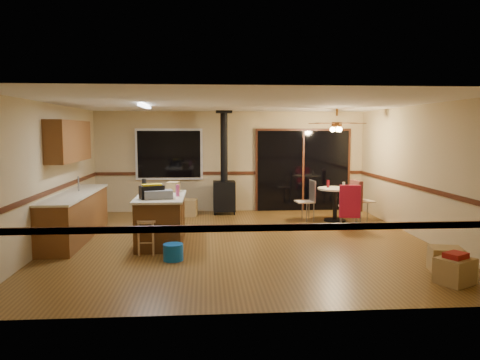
{
  "coord_description": "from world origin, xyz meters",
  "views": [
    {
      "loc": [
        -0.66,
        -8.68,
        2.1
      ],
      "look_at": [
        0.0,
        0.3,
        1.15
      ],
      "focal_mm": 35.0,
      "sensor_mm": 36.0,
      "label": 1
    }
  ],
  "objects": [
    {
      "name": "dining_table",
      "position": [
        2.34,
        1.89,
        0.53
      ],
      "size": [
        0.81,
        0.81,
        0.78
      ],
      "color": "black",
      "rests_on": "ground"
    },
    {
      "name": "window",
      "position": [
        -1.6,
        3.45,
        1.5
      ],
      "size": [
        1.72,
        0.1,
        1.32
      ],
      "primitive_type": "cube",
      "color": "black",
      "rests_on": "ground"
    },
    {
      "name": "sliding_door",
      "position": [
        1.9,
        3.45,
        1.05
      ],
      "size": [
        2.52,
        0.1,
        2.1
      ],
      "primitive_type": "cube",
      "color": "black",
      "rests_on": "ground"
    },
    {
      "name": "bottle_white",
      "position": [
        -1.54,
        0.5,
        0.99
      ],
      "size": [
        0.07,
        0.07,
        0.17
      ],
      "primitive_type": "cylinder",
      "rotation": [
        0.0,
        0.0,
        0.2
      ],
      "color": "white",
      "rests_on": "kitchen_island"
    },
    {
      "name": "bottle_pink",
      "position": [
        -1.18,
        -0.11,
        1.01
      ],
      "size": [
        0.09,
        0.09,
        0.21
      ],
      "primitive_type": "cylinder",
      "rotation": [
        0.0,
        0.0,
        -0.42
      ],
      "color": "#D84C8C",
      "rests_on": "kitchen_island"
    },
    {
      "name": "wood_stove",
      "position": [
        -0.2,
        3.05,
        0.73
      ],
      "size": [
        0.55,
        0.5,
        2.52
      ],
      "color": "black",
      "rests_on": "ground"
    },
    {
      "name": "box_under_window",
      "position": [
        -1.15,
        2.81,
        0.21
      ],
      "size": [
        0.56,
        0.47,
        0.41
      ],
      "primitive_type": "cube",
      "rotation": [
        0.0,
        0.0,
        -0.11
      ],
      "color": "olive",
      "rests_on": "floor"
    },
    {
      "name": "glass_cream",
      "position": [
        2.52,
        1.84,
        0.85
      ],
      "size": [
        0.08,
        0.08,
        0.15
      ],
      "primitive_type": "cylinder",
      "rotation": [
        0.0,
        0.0,
        0.33
      ],
      "color": "beige",
      "rests_on": "dining_table"
    },
    {
      "name": "chair_left",
      "position": [
        1.74,
        2.0,
        0.59
      ],
      "size": [
        0.45,
        0.44,
        0.51
      ],
      "color": "tan",
      "rests_on": "ground"
    },
    {
      "name": "blue_bucket",
      "position": [
        -1.2,
        -1.2,
        0.14
      ],
      "size": [
        0.42,
        0.42,
        0.27
      ],
      "primitive_type": "cylinder",
      "rotation": [
        0.0,
        0.0,
        -0.34
      ],
      "color": "blue",
      "rests_on": "floor"
    },
    {
      "name": "wall_back",
      "position": [
        0.0,
        3.5,
        1.3
      ],
      "size": [
        7.0,
        0.0,
        7.0
      ],
      "primitive_type": "plane",
      "rotation": [
        1.57,
        0.0,
        0.0
      ],
      "color": "tan",
      "rests_on": "ground"
    },
    {
      "name": "wall_left",
      "position": [
        -3.5,
        0.0,
        1.3
      ],
      "size": [
        0.0,
        7.0,
        7.0
      ],
      "primitive_type": "plane",
      "rotation": [
        1.57,
        0.0,
        1.57
      ],
      "color": "tan",
      "rests_on": "ground"
    },
    {
      "name": "wall_right",
      "position": [
        3.5,
        0.0,
        1.3
      ],
      "size": [
        0.0,
        7.0,
        7.0
      ],
      "primitive_type": "plane",
      "rotation": [
        1.57,
        0.0,
        -1.57
      ],
      "color": "tan",
      "rests_on": "ground"
    },
    {
      "name": "bottle_dark",
      "position": [
        -1.82,
        0.15,
        1.05
      ],
      "size": [
        0.09,
        0.09,
        0.3
      ],
      "primitive_type": "cylinder",
      "rotation": [
        0.0,
        0.0,
        -0.08
      ],
      "color": "black",
      "rests_on": "kitchen_island"
    },
    {
      "name": "floor",
      "position": [
        0.0,
        0.0,
        0.0
      ],
      "size": [
        7.0,
        7.0,
        0.0
      ],
      "primitive_type": "plane",
      "color": "brown",
      "rests_on": "ground"
    },
    {
      "name": "ceiling_fan",
      "position": [
        2.34,
        1.89,
        2.21
      ],
      "size": [
        0.24,
        0.24,
        0.55
      ],
      "color": "brown",
      "rests_on": "ceiling"
    },
    {
      "name": "glass_red",
      "position": [
        2.19,
        1.99,
        0.87
      ],
      "size": [
        0.08,
        0.08,
        0.18
      ],
      "primitive_type": "cylinder",
      "rotation": [
        0.0,
        0.0,
        0.22
      ],
      "color": "#590C14",
      "rests_on": "dining_table"
    },
    {
      "name": "upper_cabinets",
      "position": [
        -3.33,
        0.7,
        1.9
      ],
      "size": [
        0.35,
        2.0,
        0.8
      ],
      "primitive_type": "cube",
      "color": "brown",
      "rests_on": "ground"
    },
    {
      "name": "box_small_red",
      "position": [
        2.76,
        -2.65,
        0.4
      ],
      "size": [
        0.36,
        0.35,
        0.08
      ],
      "primitive_type": "cube",
      "rotation": [
        0.0,
        0.0,
        0.51
      ],
      "color": "maroon",
      "rests_on": "box_corner_a"
    },
    {
      "name": "chair_near",
      "position": [
        2.41,
        1.01,
        0.6
      ],
      "size": [
        0.49,
        0.53,
        0.7
      ],
      "color": "tan",
      "rests_on": "ground"
    },
    {
      "name": "kitchen_island",
      "position": [
        -1.5,
        0.0,
        0.45
      ],
      "size": [
        0.88,
        1.68,
        0.9
      ],
      "color": "#523014",
      "rests_on": "ground"
    },
    {
      "name": "toolbox_yellow_lid",
      "position": [
        -1.62,
        -0.35,
        1.14
      ],
      "size": [
        0.38,
        0.29,
        0.03
      ],
      "primitive_type": "cube",
      "rotation": [
        0.0,
        0.0,
        0.39
      ],
      "color": "gold",
      "rests_on": "toolbox_black"
    },
    {
      "name": "toolbox_black",
      "position": [
        -1.62,
        -0.35,
        1.02
      ],
      "size": [
        0.47,
        0.36,
        0.23
      ],
      "primitive_type": "cube",
      "rotation": [
        0.0,
        0.0,
        0.39
      ],
      "color": "black",
      "rests_on": "kitchen_island"
    },
    {
      "name": "box_corner_b",
      "position": [
        2.91,
        -2.11,
        0.18
      ],
      "size": [
        0.53,
        0.48,
        0.37
      ],
      "primitive_type": "cube",
      "rotation": [
        0.0,
        0.0,
        -0.22
      ],
      "color": "olive",
      "rests_on": "floor"
    },
    {
      "name": "countertop",
      "position": [
        -3.2,
        0.5,
        0.88
      ],
      "size": [
        0.64,
        3.04,
        0.04
      ],
      "primitive_type": "cube",
      "color": "beige",
      "rests_on": "lower_cabinets"
    },
    {
      "name": "toolbox_grey",
      "position": [
        -1.5,
        -0.4,
        0.98
      ],
      "size": [
        0.54,
        0.36,
        0.15
      ],
      "primitive_type": "cube",
      "rotation": [
        0.0,
        0.0,
        0.18
      ],
      "color": "slate",
      "rests_on": "kitchen_island"
    },
    {
      "name": "fluorescent_strip",
      "position": [
        -1.8,
        0.3,
        2.56
      ],
      "size": [
        0.1,
        1.2,
        0.04
      ],
      "primitive_type": "cube",
      "color": "white",
      "rests_on": "ceiling"
    },
    {
      "name": "chair_right",
      "position": [
        2.86,
        1.9,
        0.6
      ],
      "size": [
        0.54,
        0.51,
        0.7
      ],
      "color": "tan",
      "rests_on": "ground"
    },
    {
      "name": "box_corner_a",
      "position": [
        2.76,
        -2.65,
        0.18
      ],
      "size": [
        0.6,
        0.58,
        0.36
      ],
      "primitive_type": "cube",
      "rotation": [
        0.0,
        0.0,
        0.51
      ],
      "color": "olive",
      "rests_on": "floor"
    },
    {
      "name": "lower_cabinets",
      "position": [
        -3.2,
        0.5,
        0.43
      ],
      "size": [
        0.6,
        3.0,
        0.86
      ],
      "primitive_type": "cube",
      "color": "brown",
      "rests_on": "ground"
    },
    {
      "name": "chair_rail",
      "position": [
        0.0,
        0.0,
        1.0
      ],
      "size": [
        7.0,
        7.0,
        0.08
      ],
      "primitive_type": null,
      "color": "#411E10",
      "rests_on": "ground"
    },
    {
      "name": "ceiling",
      "position": [
        0.0,
        0.0,
        2.6
      ],
      "size": [
        7.0,
        7.0,
        0.0
      ],
      "primitive_type": "plane",
      "rotation": [
        3.14,
        0.0,
        0.0
      ],
      "color": "silver",
      "rests_on": "ground"
    },
    {
      "name": "box_on_island",
      "position": [
        -1.31,
        0.58,
        1.0
      ],
      "size": [
        0.25,
        0.32,
        0.19
      ],
      "primitive_type": "cube",
      "rotation": [
        0.0,
        0.0,
        -0.15
      ],
      "color": "olive",
      "rests_on": "kitchen_island"
    },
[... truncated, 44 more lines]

